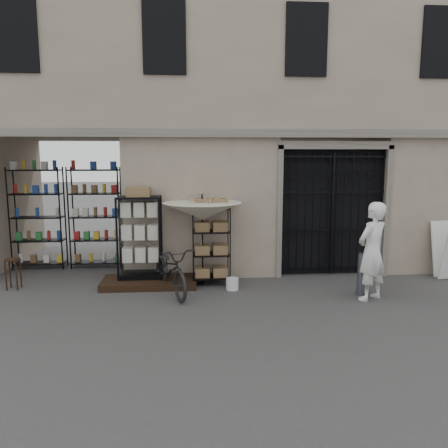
{
  "coord_description": "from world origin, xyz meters",
  "views": [
    {
      "loc": [
        -1.47,
        -7.61,
        2.77
      ],
      "look_at": [
        -0.8,
        1.4,
        1.35
      ],
      "focal_mm": 35.0,
      "sensor_mm": 36.0,
      "label": 1
    }
  ],
  "objects": [
    {
      "name": "shopkeeper",
      "position": [
        1.97,
        0.32,
        0.0
      ],
      "size": [
        1.59,
        1.99,
        0.46
      ],
      "primitive_type": "imported",
      "rotation": [
        0.0,
        0.0,
        3.69
      ],
      "color": "white",
      "rests_on": "ground"
    },
    {
      "name": "shop_recess",
      "position": [
        -4.5,
        2.8,
        1.5
      ],
      "size": [
        3.0,
        1.7,
        3.0
      ],
      "primitive_type": "cube",
      "color": "black",
      "rests_on": "ground"
    },
    {
      "name": "wooden_stool",
      "position": [
        -5.21,
        1.53,
        0.34
      ],
      "size": [
        0.36,
        0.36,
        0.65
      ],
      "rotation": [
        0.0,
        0.0,
        0.18
      ],
      "color": "black",
      "rests_on": "ground"
    },
    {
      "name": "main_building",
      "position": [
        0.0,
        4.0,
        4.5
      ],
      "size": [
        14.0,
        4.0,
        9.0
      ],
      "primitive_type": "cube",
      "color": "gray",
      "rests_on": "ground"
    },
    {
      "name": "step_platform",
      "position": [
        -2.4,
        1.55,
        0.07
      ],
      "size": [
        2.0,
        0.9,
        0.15
      ],
      "primitive_type": "cube",
      "color": "black",
      "rests_on": "ground"
    },
    {
      "name": "iron_gate",
      "position": [
        1.75,
        2.28,
        1.5
      ],
      "size": [
        2.5,
        0.21,
        3.0
      ],
      "color": "black",
      "rests_on": "ground"
    },
    {
      "name": "steel_bollard",
      "position": [
        1.88,
        0.58,
        0.43
      ],
      "size": [
        0.2,
        0.2,
        0.86
      ],
      "primitive_type": "cylinder",
      "rotation": [
        0.0,
        0.0,
        -0.29
      ],
      "color": "#535861",
      "rests_on": "ground"
    },
    {
      "name": "shop_shelving",
      "position": [
        -4.55,
        3.3,
        1.25
      ],
      "size": [
        2.7,
        0.5,
        2.5
      ],
      "primitive_type": "cube",
      "color": "black",
      "rests_on": "ground"
    },
    {
      "name": "ground",
      "position": [
        0.0,
        0.0,
        0.0
      ],
      "size": [
        80.0,
        80.0,
        0.0
      ],
      "primitive_type": "plane",
      "color": "black",
      "rests_on": "ground"
    },
    {
      "name": "market_umbrella",
      "position": [
        -1.25,
        1.51,
        1.71
      ],
      "size": [
        1.76,
        1.78,
        2.38
      ],
      "rotation": [
        0.0,
        0.0,
        0.23
      ],
      "color": "black",
      "rests_on": "ground"
    },
    {
      "name": "white_bucket",
      "position": [
        -0.64,
        1.14,
        0.12
      ],
      "size": [
        0.27,
        0.27,
        0.25
      ],
      "primitive_type": "cylinder",
      "rotation": [
        0.0,
        0.0,
        0.05
      ],
      "color": "silver",
      "rests_on": "ground"
    },
    {
      "name": "bicycle",
      "position": [
        -1.91,
        1.01,
        0.0
      ],
      "size": [
        0.96,
        1.15,
        1.88
      ],
      "primitive_type": "imported",
      "rotation": [
        0.0,
        0.0,
        0.36
      ],
      "color": "black",
      "rests_on": "ground"
    },
    {
      "name": "wire_rack",
      "position": [
        -1.06,
        1.6,
        0.87
      ],
      "size": [
        0.82,
        0.62,
        1.77
      ],
      "rotation": [
        0.0,
        0.0,
        0.09
      ],
      "color": "black",
      "rests_on": "ground"
    },
    {
      "name": "display_cabinet",
      "position": [
        -2.59,
        1.71,
        0.94
      ],
      "size": [
        0.96,
        0.69,
        1.91
      ],
      "rotation": [
        0.0,
        0.0,
        0.18
      ],
      "color": "black",
      "rests_on": "step_platform"
    }
  ]
}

